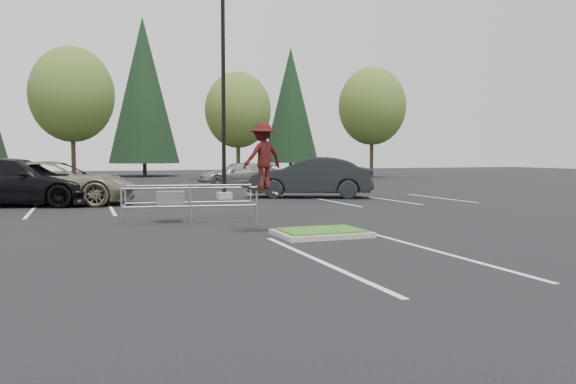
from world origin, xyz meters
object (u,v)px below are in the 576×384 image
object	(u,v)px
conif_c	(291,105)
decid_d	(372,109)
decid_c	(238,112)
skateboarder	(262,157)
cart_corral	(175,199)
car_l_tan	(55,183)
decid_b	(72,98)
car_l_black	(13,182)
car_r_charc	(311,177)
conif_b	(143,90)
light_pole	(223,97)
car_far_silver	(238,174)

from	to	relation	value
conif_c	decid_d	bearing A→B (deg)	-66.47
decid_c	skateboarder	world-z (taller)	decid_c
decid_c	skateboarder	size ratio (longest dim) A/B	4.42
cart_corral	car_l_tan	world-z (taller)	car_l_tan
decid_b	cart_corral	size ratio (longest dim) A/B	2.40
cart_corral	car_l_black	bearing A→B (deg)	132.97
conif_c	skateboarder	bearing A→B (deg)	-111.54
skateboarder	car_r_charc	world-z (taller)	skateboarder
car_l_tan	car_l_black	distance (m)	1.50
decid_b	conif_c	bearing A→B (deg)	24.14
decid_d	conif_c	bearing A→B (deg)	113.53
decid_d	cart_corral	world-z (taller)	decid_d
conif_b	conif_c	distance (m)	14.07
decid_b	skateboarder	distance (m)	30.20
decid_d	car_r_charc	bearing A→B (deg)	-125.62
light_pole	decid_d	bearing A→B (deg)	46.35
car_r_charc	car_l_black	bearing A→B (deg)	-65.02
conif_b	decid_b	bearing A→B (deg)	-121.09
light_pole	conif_c	world-z (taller)	conif_c
decid_c	cart_corral	distance (m)	27.65
conif_b	conif_c	xyz separation A→B (m)	(14.00, -1.00, -1.00)
car_l_tan	car_r_charc	world-z (taller)	car_r_charc
conif_c	car_r_charc	xyz separation A→B (m)	(-9.50, -28.00, -5.91)
conif_c	car_l_tan	xyz separation A→B (m)	(-20.50, -28.00, -5.98)
car_l_black	decid_b	bearing A→B (deg)	10.07
cart_corral	skateboarder	world-z (taller)	skateboarder
decid_d	skateboarder	xyz separation A→B (m)	(-19.19, -29.33, -3.97)
conif_b	car_far_silver	xyz separation A→B (m)	(3.83, -18.50, -7.11)
cart_corral	car_far_silver	world-z (taller)	car_far_silver
conif_c	car_l_black	distance (m)	36.10
decid_c	car_l_black	world-z (taller)	decid_c
conif_b	conif_c	size ratio (longest dim) A/B	1.16
conif_c	car_far_silver	size ratio (longest dim) A/B	2.47
light_pole	skateboarder	size ratio (longest dim) A/B	5.34
light_pole	conif_b	bearing A→B (deg)	91.01
car_r_charc	conif_b	bearing A→B (deg)	-146.20
conif_c	conif_b	bearing A→B (deg)	175.91
decid_c	decid_d	world-z (taller)	decid_d
conif_b	conif_c	world-z (taller)	conif_b
car_r_charc	decid_b	bearing A→B (deg)	-126.12
conif_b	cart_corral	world-z (taller)	conif_b
decid_b	conif_b	xyz separation A→B (m)	(6.01, 9.97, 1.81)
decid_d	cart_corral	distance (m)	33.99
conif_b	decid_c	bearing A→B (deg)	-60.68
decid_d	car_l_black	bearing A→B (deg)	-144.07
decid_b	car_l_black	size ratio (longest dim) A/B	1.51
car_l_black	car_far_silver	size ratio (longest dim) A/B	1.27
car_l_black	car_far_silver	distance (m)	15.82
conif_c	decid_b	bearing A→B (deg)	-155.86
decid_c	cart_corral	size ratio (longest dim) A/B	2.08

